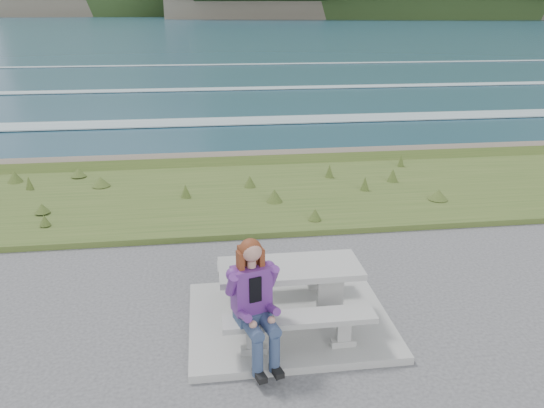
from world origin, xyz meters
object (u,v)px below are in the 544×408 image
Objects in this scene: picnic_table at (290,277)px; bench_seaward at (282,269)px; seated_woman at (257,319)px; bench_landward at (299,323)px.

picnic_table is 1.00× the size of bench_seaward.
seated_woman is (-0.51, -1.53, 0.18)m from bench_seaward.
bench_landward is (0.00, -0.70, -0.23)m from picnic_table.
picnic_table is at bearing 42.54° from seated_woman.
bench_landward is 1.00× the size of bench_seaward.
bench_landward is 1.24× the size of seated_woman.
seated_woman reaches higher than picnic_table.
bench_landward is at bearing -90.00° from picnic_table.
bench_landward is 0.56m from seated_woman.
seated_woman reaches higher than bench_landward.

